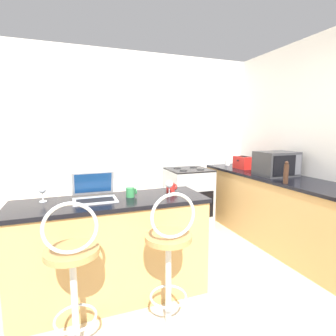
# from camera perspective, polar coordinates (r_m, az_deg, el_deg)

# --- Properties ---
(ground_plane) EXTENTS (20.00, 20.00, 0.00)m
(ground_plane) POSITION_cam_1_polar(r_m,az_deg,el_deg) (2.28, 6.89, -31.88)
(ground_plane) COLOR beige
(wall_back) EXTENTS (12.00, 0.06, 2.60)m
(wall_back) POSITION_cam_1_polar(r_m,az_deg,el_deg) (4.00, -8.55, 5.79)
(wall_back) COLOR silver
(wall_back) RESTS_ON ground_plane
(breakfast_bar) EXTENTS (1.63, 0.55, 0.88)m
(breakfast_bar) POSITION_cam_1_polar(r_m,az_deg,el_deg) (2.44, -11.93, -16.81)
(breakfast_bar) COLOR tan
(breakfast_bar) RESTS_ON ground_plane
(counter_right) EXTENTS (0.68, 2.87, 0.88)m
(counter_right) POSITION_cam_1_polar(r_m,az_deg,el_deg) (3.64, 24.04, -8.84)
(counter_right) COLOR tan
(counter_right) RESTS_ON ground_plane
(bar_stool_near) EXTENTS (0.40, 0.40, 1.06)m
(bar_stool_near) POSITION_cam_1_polar(r_m,az_deg,el_deg) (1.92, -19.86, -22.49)
(bar_stool_near) COLOR silver
(bar_stool_near) RESTS_ON ground_plane
(bar_stool_far) EXTENTS (0.40, 0.40, 1.06)m
(bar_stool_far) POSITION_cam_1_polar(r_m,az_deg,el_deg) (2.01, 0.26, -20.34)
(bar_stool_far) COLOR silver
(bar_stool_far) RESTS_ON ground_plane
(laptop) EXTENTS (0.35, 0.32, 0.23)m
(laptop) POSITION_cam_1_polar(r_m,az_deg,el_deg) (2.33, -15.76, -5.16)
(laptop) COLOR #B7BABF
(laptop) RESTS_ON breakfast_bar
(microwave) EXTENTS (0.48, 0.37, 0.31)m
(microwave) POSITION_cam_1_polar(r_m,az_deg,el_deg) (3.65, 22.50, 0.88)
(microwave) COLOR #2D2D30
(microwave) RESTS_ON counter_right
(toaster) EXTENTS (0.20, 0.30, 0.19)m
(toaster) POSITION_cam_1_polar(r_m,az_deg,el_deg) (4.15, 16.05, 1.15)
(toaster) COLOR red
(toaster) RESTS_ON counter_right
(stove_range) EXTENTS (0.61, 0.61, 0.89)m
(stove_range) POSITION_cam_1_polar(r_m,az_deg,el_deg) (4.06, 4.46, -6.38)
(stove_range) COLOR #9EA3A8
(stove_range) RESTS_ON ground_plane
(mug_red) EXTENTS (0.10, 0.08, 0.09)m
(mug_red) POSITION_cam_1_polar(r_m,az_deg,el_deg) (2.49, 0.63, -4.30)
(mug_red) COLOR red
(mug_red) RESTS_ON breakfast_bar
(wine_glass_tall) EXTENTS (0.06, 0.06, 0.13)m
(wine_glass_tall) POSITION_cam_1_polar(r_m,az_deg,el_deg) (2.39, -25.68, -4.41)
(wine_glass_tall) COLOR silver
(wine_glass_tall) RESTS_ON breakfast_bar
(pepper_mill) EXTENTS (0.05, 0.05, 0.25)m
(pepper_mill) POSITION_cam_1_polar(r_m,az_deg,el_deg) (3.15, 24.31, -0.98)
(pepper_mill) COLOR #331E14
(pepper_mill) RESTS_ON counter_right
(wine_glass_short) EXTENTS (0.07, 0.07, 0.14)m
(wine_glass_short) POSITION_cam_1_polar(r_m,az_deg,el_deg) (2.35, 0.27, -3.70)
(wine_glass_short) COLOR silver
(wine_glass_short) RESTS_ON breakfast_bar
(mug_green) EXTENTS (0.09, 0.08, 0.09)m
(mug_green) POSITION_cam_1_polar(r_m,az_deg,el_deg) (2.34, -8.14, -5.22)
(mug_green) COLOR #338447
(mug_green) RESTS_ON breakfast_bar
(mug_white) EXTENTS (0.10, 0.08, 0.09)m
(mug_white) POSITION_cam_1_polar(r_m,az_deg,el_deg) (4.48, 12.88, 1.15)
(mug_white) COLOR white
(mug_white) RESTS_ON counter_right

